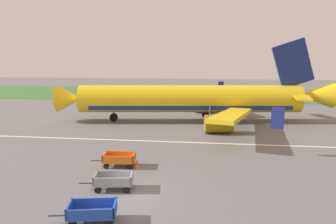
{
  "coord_description": "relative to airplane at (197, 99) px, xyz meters",
  "views": [
    {
      "loc": [
        4.41,
        -17.3,
        8.67
      ],
      "look_at": [
        0.36,
        15.16,
        2.8
      ],
      "focal_mm": 32.35,
      "sensor_mm": 36.0,
      "label": 1
    }
  ],
  "objects": [
    {
      "name": "traffic_cone_near_plane",
      "position": [
        -4.23,
        -18.61,
        -2.71
      ],
      "size": [
        0.52,
        0.52,
        0.68
      ],
      "primitive_type": "cone",
      "color": "orange",
      "rests_on": "ground"
    },
    {
      "name": "airplane",
      "position": [
        0.0,
        0.0,
        0.0
      ],
      "size": [
        37.66,
        30.32,
        11.34
      ],
      "color": "yellow",
      "rests_on": "ground"
    },
    {
      "name": "baggage_cart_third_in_row",
      "position": [
        -4.85,
        -22.83,
        -2.45
      ],
      "size": [
        3.62,
        1.74,
        1.07
      ],
      "color": "gray",
      "rests_on": "ground"
    },
    {
      "name": "grass_strip",
      "position": [
        -3.3,
        32.57,
        -3.02
      ],
      "size": [
        220.0,
        28.0,
        0.06
      ],
      "primitive_type": "cube",
      "color": "#3D7033",
      "rests_on": "ground"
    },
    {
      "name": "ground_plane",
      "position": [
        -3.3,
        -23.92,
        -3.05
      ],
      "size": [
        220.0,
        220.0,
        0.0
      ],
      "primitive_type": "plane",
      "color": "slate"
    },
    {
      "name": "apron_stripe",
      "position": [
        -3.3,
        -10.82,
        -3.05
      ],
      "size": [
        120.0,
        0.36,
        0.01
      ],
      "primitive_type": "cube",
      "color": "silver",
      "rests_on": "ground"
    },
    {
      "name": "baggage_cart_second_in_row",
      "position": [
        -4.74,
        -26.96,
        -2.45
      ],
      "size": [
        3.63,
        1.84,
        1.07
      ],
      "color": "#234CB2",
      "rests_on": "ground"
    },
    {
      "name": "baggage_cart_fourth_in_row",
      "position": [
        -5.7,
        -18.56,
        -2.45
      ],
      "size": [
        3.59,
        1.54,
        1.07
      ],
      "color": "orange",
      "rests_on": "ground"
    }
  ]
}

